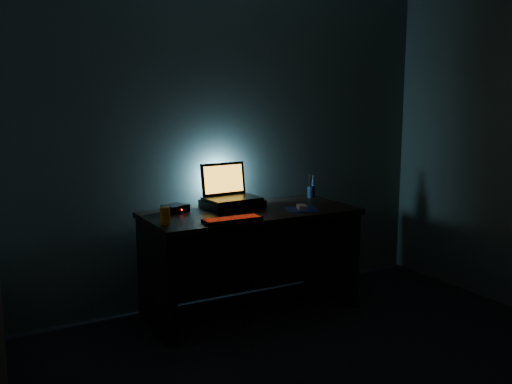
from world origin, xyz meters
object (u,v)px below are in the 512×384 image
Objects in this scene: laptop at (229,191)px; pen_cup at (311,192)px; router at (175,209)px; juice_glass at (165,216)px; mouse at (302,207)px; keyboard at (232,219)px.

laptop reaches higher than pen_cup.
router is (-0.42, -0.00, -0.09)m from laptop.
laptop is 3.56× the size of juice_glass.
laptop is 0.55m from mouse.
pen_cup is at bearing -0.83° from laptop.
juice_glass is (-1.36, -0.37, 0.01)m from pen_cup.
pen_cup is (0.34, 0.40, 0.03)m from mouse.
pen_cup is 0.45× the size of router.
mouse is at bearing -130.97° from pen_cup.
juice_glass is at bearing -156.18° from laptop.
keyboard is at bearing -17.18° from juice_glass.
laptop reaches higher than keyboard.
router is (-0.83, 0.35, 0.01)m from mouse.
keyboard is at bearing -84.43° from router.
laptop is at bearing 67.27° from keyboard.
laptop reaches higher than mouse.
juice_glass is at bearing -164.72° from pen_cup.
pen_cup is 1.41m from juice_glass.
mouse is at bearing -44.69° from laptop.
router is (-0.22, 0.45, 0.01)m from keyboard.
laptop is at bearing -20.48° from router.
laptop is 4.46× the size of pen_cup.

